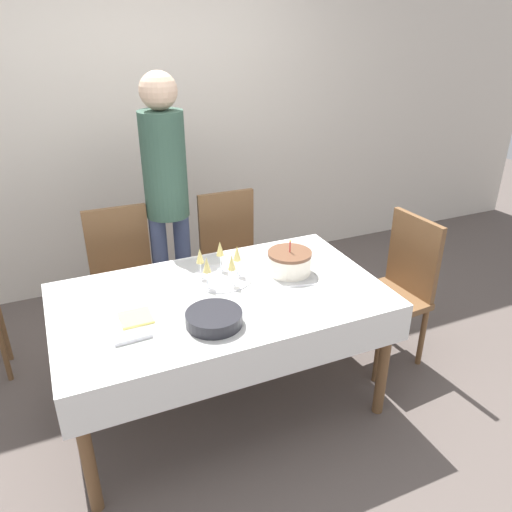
# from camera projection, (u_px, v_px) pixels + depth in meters

# --- Properties ---
(ground_plane) EXTENTS (12.00, 12.00, 0.00)m
(ground_plane) POSITION_uv_depth(u_px,v_px,m) (224.00, 402.00, 2.92)
(ground_plane) COLOR #564C47
(wall_back) EXTENTS (8.00, 0.05, 2.70)m
(wall_back) POSITION_uv_depth(u_px,v_px,m) (138.00, 116.00, 3.77)
(wall_back) COLOR silver
(wall_back) RESTS_ON ground_plane
(dining_table) EXTENTS (1.70, 0.99, 0.73)m
(dining_table) POSITION_uv_depth(u_px,v_px,m) (221.00, 311.00, 2.64)
(dining_table) COLOR white
(dining_table) RESTS_ON ground_plane
(dining_chair_far_left) EXTENTS (0.43, 0.43, 0.95)m
(dining_chair_far_left) POSITION_uv_depth(u_px,v_px,m) (124.00, 276.00, 3.22)
(dining_chair_far_left) COLOR brown
(dining_chair_far_left) RESTS_ON ground_plane
(dining_chair_far_right) EXTENTS (0.43, 0.43, 0.95)m
(dining_chair_far_right) POSITION_uv_depth(u_px,v_px,m) (232.00, 255.00, 3.50)
(dining_chair_far_right) COLOR brown
(dining_chair_far_right) RESTS_ON ground_plane
(dining_chair_right_end) EXTENTS (0.45, 0.45, 0.95)m
(dining_chair_right_end) POSITION_uv_depth(u_px,v_px,m) (397.00, 284.00, 3.12)
(dining_chair_right_end) COLOR brown
(dining_chair_right_end) RESTS_ON ground_plane
(birthday_cake) EXTENTS (0.25, 0.25, 0.20)m
(birthday_cake) POSITION_uv_depth(u_px,v_px,m) (289.00, 262.00, 2.80)
(birthday_cake) COLOR silver
(birthday_cake) RESTS_ON dining_table
(champagne_tray) EXTENTS (0.33, 0.33, 0.18)m
(champagne_tray) POSITION_uv_depth(u_px,v_px,m) (220.00, 267.00, 2.72)
(champagne_tray) COLOR silver
(champagne_tray) RESTS_ON dining_table
(plate_stack_main) EXTENTS (0.27, 0.27, 0.06)m
(plate_stack_main) POSITION_uv_depth(u_px,v_px,m) (214.00, 318.00, 2.34)
(plate_stack_main) COLOR black
(plate_stack_main) RESTS_ON dining_table
(cake_knife) EXTENTS (0.30, 0.09, 0.00)m
(cake_knife) POSITION_uv_depth(u_px,v_px,m) (310.00, 285.00, 2.69)
(cake_knife) COLOR silver
(cake_knife) RESTS_ON dining_table
(fork_pile) EXTENTS (0.17, 0.07, 0.02)m
(fork_pile) POSITION_uv_depth(u_px,v_px,m) (133.00, 337.00, 2.24)
(fork_pile) COLOR silver
(fork_pile) RESTS_ON dining_table
(napkin_pile) EXTENTS (0.15, 0.15, 0.01)m
(napkin_pile) POSITION_uv_depth(u_px,v_px,m) (136.00, 318.00, 2.39)
(napkin_pile) COLOR #E0D166
(napkin_pile) RESTS_ON dining_table
(person_standing) EXTENTS (0.28, 0.28, 1.75)m
(person_standing) POSITION_uv_depth(u_px,v_px,m) (166.00, 183.00, 3.20)
(person_standing) COLOR #3F4C72
(person_standing) RESTS_ON ground_plane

